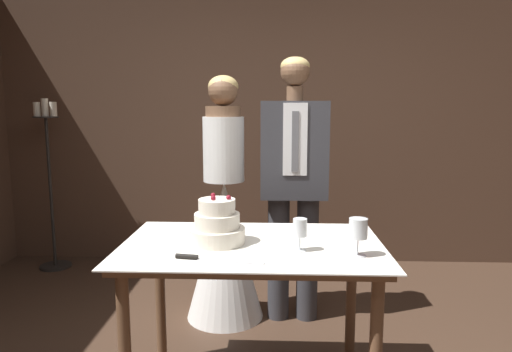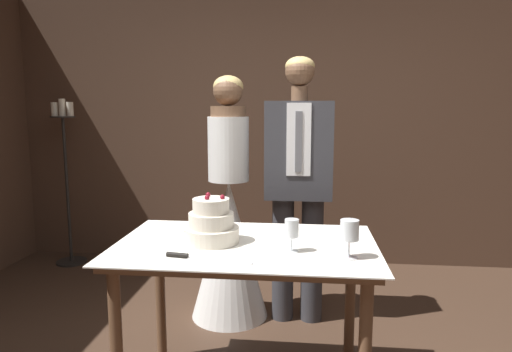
{
  "view_description": "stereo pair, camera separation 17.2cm",
  "coord_description": "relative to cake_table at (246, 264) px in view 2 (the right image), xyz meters",
  "views": [
    {
      "loc": [
        0.05,
        -1.95,
        1.48
      ],
      "look_at": [
        -0.05,
        0.66,
        1.08
      ],
      "focal_mm": 32.0,
      "sensor_mm": 36.0,
      "label": 1
    },
    {
      "loc": [
        0.23,
        -1.94,
        1.48
      ],
      "look_at": [
        -0.05,
        0.66,
        1.08
      ],
      "focal_mm": 32.0,
      "sensor_mm": 36.0,
      "label": 2
    }
  ],
  "objects": [
    {
      "name": "groom",
      "position": [
        0.24,
        0.93,
        0.29
      ],
      "size": [
        0.45,
        0.25,
        1.81
      ],
      "color": "#38383D",
      "rests_on": "ground_plane"
    },
    {
      "name": "wine_glass_near",
      "position": [
        0.23,
        -0.11,
        0.21
      ],
      "size": [
        0.06,
        0.06,
        0.15
      ],
      "color": "silver",
      "rests_on": "cake_table"
    },
    {
      "name": "wine_glass_middle",
      "position": [
        0.48,
        -0.17,
        0.22
      ],
      "size": [
        0.08,
        0.08,
        0.17
      ],
      "color": "silver",
      "rests_on": "cake_table"
    },
    {
      "name": "tiered_cake",
      "position": [
        -0.17,
        0.0,
        0.2
      ],
      "size": [
        0.27,
        0.27,
        0.24
      ],
      "color": "silver",
      "rests_on": "cake_table"
    },
    {
      "name": "cake_table",
      "position": [
        0.0,
        0.0,
        0.0
      ],
      "size": [
        1.26,
        0.8,
        0.82
      ],
      "color": "brown",
      "rests_on": "ground_plane"
    },
    {
      "name": "cake_knife",
      "position": [
        -0.21,
        -0.25,
        0.11
      ],
      "size": [
        0.39,
        0.08,
        0.02
      ],
      "rotation": [
        0.0,
        0.0,
        -0.16
      ],
      "color": "silver",
      "rests_on": "cake_table"
    },
    {
      "name": "candle_stand",
      "position": [
        -1.94,
        1.88,
        0.08
      ],
      "size": [
        0.28,
        0.28,
        1.56
      ],
      "color": "black",
      "rests_on": "ground_plane"
    },
    {
      "name": "wall_back",
      "position": [
        0.05,
        2.23,
        0.57
      ],
      "size": [
        5.3,
        0.12,
        2.56
      ],
      "primitive_type": "cube",
      "color": "#513828",
      "rests_on": "ground_plane"
    },
    {
      "name": "bride",
      "position": [
        -0.24,
        0.93,
        -0.1
      ],
      "size": [
        0.54,
        0.54,
        1.69
      ],
      "color": "white",
      "rests_on": "ground_plane"
    }
  ]
}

